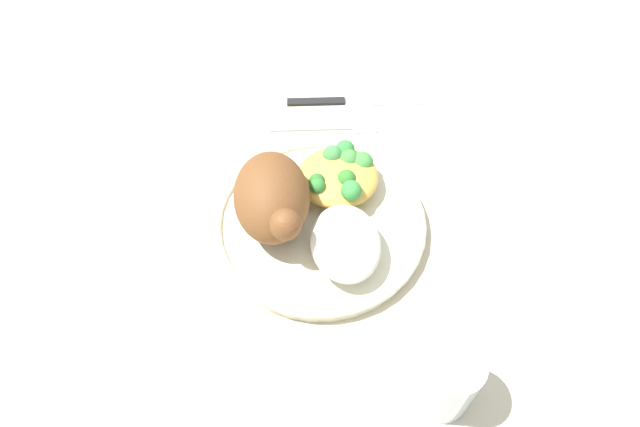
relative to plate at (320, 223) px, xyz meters
name	(u,v)px	position (x,y,z in m)	size (l,w,h in m)	color
ground_plane	(320,228)	(0.00, 0.00, -0.01)	(2.00, 2.00, 0.00)	beige
plate	(320,223)	(0.00, 0.00, 0.00)	(0.25, 0.25, 0.02)	beige
roasted_chicken	(272,198)	(0.00, -0.05, 0.05)	(0.12, 0.08, 0.08)	brown
rice_pile	(346,243)	(0.05, 0.02, 0.03)	(0.10, 0.08, 0.04)	white
mac_cheese_with_broccoli	(340,175)	(-0.05, 0.03, 0.03)	(0.09, 0.10, 0.04)	gold
fork	(331,127)	(-0.16, 0.03, -0.01)	(0.02, 0.14, 0.01)	#B2B2B7
knife	(344,100)	(-0.21, 0.05, -0.01)	(0.03, 0.19, 0.01)	black
water_glass	(446,379)	(0.21, 0.10, 0.03)	(0.06, 0.06, 0.09)	silver
napkin	(258,411)	(0.21, -0.08, -0.01)	(0.08, 0.12, 0.00)	white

